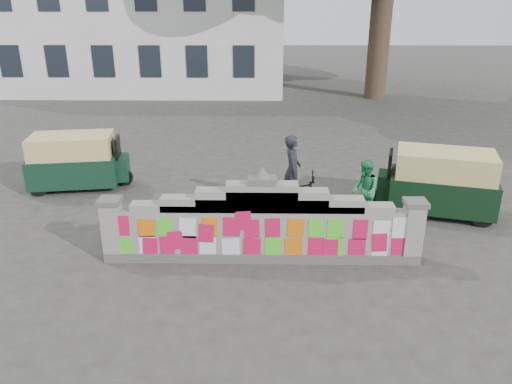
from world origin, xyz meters
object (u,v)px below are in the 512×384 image
(rickshaw_left, at_px, (76,161))
(pedestrian, at_px, (365,190))
(rickshaw_right, at_px, (440,182))
(cyclist_rider, at_px, (292,179))
(cyclist_bike, at_px, (292,192))

(rickshaw_left, bearing_deg, pedestrian, -23.68)
(pedestrian, relative_size, rickshaw_left, 0.52)
(rickshaw_right, bearing_deg, cyclist_rider, 14.79)
(pedestrian, xyz_separation_m, rickshaw_right, (1.90, 0.39, 0.09))
(rickshaw_right, bearing_deg, rickshaw_left, 5.56)
(pedestrian, height_order, rickshaw_right, rickshaw_right)
(pedestrian, relative_size, rickshaw_right, 0.50)
(rickshaw_left, height_order, rickshaw_right, rickshaw_right)
(cyclist_bike, height_order, rickshaw_left, rickshaw_left)
(cyclist_bike, xyz_separation_m, rickshaw_right, (3.62, -0.04, 0.32))
(pedestrian, bearing_deg, rickshaw_right, 94.44)
(cyclist_rider, relative_size, rickshaw_right, 0.58)
(cyclist_rider, distance_m, rickshaw_right, 3.62)
(cyclist_rider, distance_m, pedestrian, 1.77)
(cyclist_rider, bearing_deg, rickshaw_left, 77.11)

